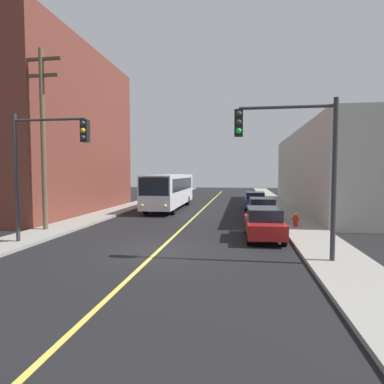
# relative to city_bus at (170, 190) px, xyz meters

# --- Properties ---
(ground_plane) EXTENTS (120.00, 120.00, 0.00)m
(ground_plane) POSITION_rel_city_bus_xyz_m (3.08, -16.16, -1.82)
(ground_plane) COLOR black
(sidewalk_left) EXTENTS (2.50, 90.00, 0.15)m
(sidewalk_left) POSITION_rel_city_bus_xyz_m (-4.17, -6.16, -1.74)
(sidewalk_left) COLOR gray
(sidewalk_left) RESTS_ON ground
(sidewalk_right) EXTENTS (2.50, 90.00, 0.15)m
(sidewalk_right) POSITION_rel_city_bus_xyz_m (10.33, -6.16, -1.74)
(sidewalk_right) COLOR gray
(sidewalk_right) RESTS_ON ground
(lane_stripe_center) EXTENTS (0.16, 60.00, 0.01)m
(lane_stripe_center) POSITION_rel_city_bus_xyz_m (3.08, -1.16, -1.81)
(lane_stripe_center) COLOR #D8CC4C
(lane_stripe_center) RESTS_ON ground
(building_left_brick) EXTENTS (10.00, 17.32, 13.61)m
(building_left_brick) POSITION_rel_city_bus_xyz_m (-10.41, -4.16, 4.98)
(building_left_brick) COLOR brown
(building_left_brick) RESTS_ON ground
(building_right_warehouse) EXTENTS (12.00, 26.76, 7.25)m
(building_right_warehouse) POSITION_rel_city_bus_xyz_m (17.57, 2.79, 1.81)
(building_right_warehouse) COLOR #B2B2A8
(building_right_warehouse) RESTS_ON ground
(city_bus) EXTENTS (2.67, 12.18, 3.20)m
(city_bus) POSITION_rel_city_bus_xyz_m (0.00, 0.00, 0.00)
(city_bus) COLOR silver
(city_bus) RESTS_ON ground
(parked_car_red) EXTENTS (1.92, 4.45, 1.62)m
(parked_car_red) POSITION_rel_city_bus_xyz_m (7.80, -12.98, -0.98)
(parked_car_red) COLOR maroon
(parked_car_red) RESTS_ON ground
(parked_car_black) EXTENTS (1.96, 4.46, 1.62)m
(parked_car_black) POSITION_rel_city_bus_xyz_m (8.07, -6.49, -0.98)
(parked_car_black) COLOR black
(parked_car_black) RESTS_ON ground
(parked_car_blue) EXTENTS (1.87, 4.43, 1.62)m
(parked_car_blue) POSITION_rel_city_bus_xyz_m (7.89, 0.68, -0.98)
(parked_car_blue) COLOR navy
(parked_car_blue) RESTS_ON ground
(utility_pole_near) EXTENTS (2.40, 0.28, 10.23)m
(utility_pole_near) POSITION_rel_city_bus_xyz_m (-4.55, -12.70, 3.95)
(utility_pole_near) COLOR brown
(utility_pole_near) RESTS_ON sidewalk_left
(traffic_signal_left_corner) EXTENTS (3.75, 0.48, 6.00)m
(traffic_signal_left_corner) POSITION_rel_city_bus_xyz_m (-2.33, -15.97, 2.49)
(traffic_signal_left_corner) COLOR #2D2D33
(traffic_signal_left_corner) RESTS_ON sidewalk_left
(traffic_signal_right_corner) EXTENTS (3.75, 0.48, 6.00)m
(traffic_signal_right_corner) POSITION_rel_city_bus_xyz_m (8.49, -17.32, 2.49)
(traffic_signal_right_corner) COLOR #2D2D33
(traffic_signal_right_corner) RESTS_ON sidewalk_right
(fire_hydrant) EXTENTS (0.44, 0.26, 0.84)m
(fire_hydrant) POSITION_rel_city_bus_xyz_m (9.93, -9.50, -1.23)
(fire_hydrant) COLOR red
(fire_hydrant) RESTS_ON sidewalk_right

